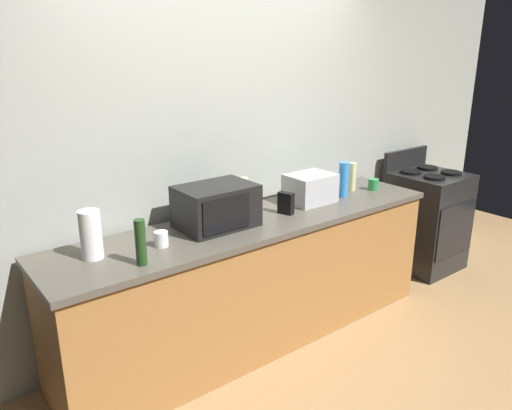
{
  "coord_description": "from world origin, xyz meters",
  "views": [
    {
      "loc": [
        -1.9,
        -2.04,
        2.0
      ],
      "look_at": [
        0.0,
        0.4,
        1.0
      ],
      "focal_mm": 34.66,
      "sensor_mm": 36.0,
      "label": 1
    }
  ],
  "objects_px": {
    "microwave": "(216,206)",
    "paper_towel_roll": "(91,235)",
    "bottle_vinegar": "(243,194)",
    "bottle_wine": "(141,242)",
    "mug_green": "(373,184)",
    "bottle_hand_soap": "(352,177)",
    "cordless_phone": "(286,203)",
    "stove_range": "(426,220)",
    "bottle_spray_cleaner": "(343,180)",
    "mug_white": "(161,239)",
    "toaster_oven": "(310,188)"
  },
  "relations": [
    {
      "from": "toaster_oven",
      "to": "paper_towel_roll",
      "type": "xyz_separation_m",
      "value": [
        -1.63,
        -0.01,
        0.03
      ]
    },
    {
      "from": "cordless_phone",
      "to": "mug_white",
      "type": "height_order",
      "value": "cordless_phone"
    },
    {
      "from": "paper_towel_roll",
      "to": "cordless_phone",
      "type": "relative_size",
      "value": 1.8
    },
    {
      "from": "stove_range",
      "to": "mug_green",
      "type": "distance_m",
      "value": 0.96
    },
    {
      "from": "microwave",
      "to": "cordless_phone",
      "type": "distance_m",
      "value": 0.52
    },
    {
      "from": "mug_white",
      "to": "stove_range",
      "type": "bearing_deg",
      "value": 0.63
    },
    {
      "from": "paper_towel_roll",
      "to": "cordless_phone",
      "type": "bearing_deg",
      "value": -3.52
    },
    {
      "from": "bottle_vinegar",
      "to": "bottle_wine",
      "type": "relative_size",
      "value": 0.92
    },
    {
      "from": "toaster_oven",
      "to": "stove_range",
      "type": "bearing_deg",
      "value": -2.38
    },
    {
      "from": "mug_green",
      "to": "mug_white",
      "type": "relative_size",
      "value": 1.0
    },
    {
      "from": "bottle_spray_cleaner",
      "to": "toaster_oven",
      "type": "bearing_deg",
      "value": 169.23
    },
    {
      "from": "cordless_phone",
      "to": "bottle_hand_soap",
      "type": "xyz_separation_m",
      "value": [
        0.79,
        0.11,
        0.04
      ]
    },
    {
      "from": "stove_range",
      "to": "bottle_wine",
      "type": "height_order",
      "value": "bottle_wine"
    },
    {
      "from": "paper_towel_roll",
      "to": "mug_green",
      "type": "relative_size",
      "value": 3.04
    },
    {
      "from": "microwave",
      "to": "bottle_wine",
      "type": "xyz_separation_m",
      "value": [
        -0.63,
        -0.24,
        -0.01
      ]
    },
    {
      "from": "toaster_oven",
      "to": "microwave",
      "type": "bearing_deg",
      "value": -179.16
    },
    {
      "from": "paper_towel_roll",
      "to": "bottle_vinegar",
      "type": "relative_size",
      "value": 1.17
    },
    {
      "from": "cordless_phone",
      "to": "bottle_spray_cleaner",
      "type": "bearing_deg",
      "value": -11.89
    },
    {
      "from": "bottle_hand_soap",
      "to": "microwave",
      "type": "bearing_deg",
      "value": -178.73
    },
    {
      "from": "microwave",
      "to": "paper_towel_roll",
      "type": "xyz_separation_m",
      "value": [
        -0.8,
        0.0,
        0.0
      ]
    },
    {
      "from": "mug_green",
      "to": "cordless_phone",
      "type": "bearing_deg",
      "value": -179.16
    },
    {
      "from": "bottle_hand_soap",
      "to": "mug_green",
      "type": "height_order",
      "value": "bottle_hand_soap"
    },
    {
      "from": "bottle_hand_soap",
      "to": "mug_green",
      "type": "bearing_deg",
      "value": -32.26
    },
    {
      "from": "stove_range",
      "to": "microwave",
      "type": "distance_m",
      "value": 2.35
    },
    {
      "from": "cordless_phone",
      "to": "mug_green",
      "type": "xyz_separation_m",
      "value": [
        0.94,
        0.01,
        -0.03
      ]
    },
    {
      "from": "bottle_spray_cleaner",
      "to": "mug_white",
      "type": "height_order",
      "value": "bottle_spray_cleaner"
    },
    {
      "from": "cordless_phone",
      "to": "bottle_hand_soap",
      "type": "distance_m",
      "value": 0.8
    },
    {
      "from": "bottle_vinegar",
      "to": "mug_green",
      "type": "relative_size",
      "value": 2.6
    },
    {
      "from": "toaster_oven",
      "to": "bottle_hand_soap",
      "type": "xyz_separation_m",
      "value": [
        0.48,
        0.02,
        0.01
      ]
    },
    {
      "from": "microwave",
      "to": "mug_green",
      "type": "distance_m",
      "value": 1.46
    },
    {
      "from": "microwave",
      "to": "bottle_spray_cleaner",
      "type": "bearing_deg",
      "value": -2.23
    },
    {
      "from": "cordless_phone",
      "to": "bottle_spray_cleaner",
      "type": "height_order",
      "value": "bottle_spray_cleaner"
    },
    {
      "from": "cordless_phone",
      "to": "mug_white",
      "type": "distance_m",
      "value": 0.95
    },
    {
      "from": "paper_towel_roll",
      "to": "bottle_spray_cleaner",
      "type": "height_order",
      "value": "paper_towel_roll"
    },
    {
      "from": "bottle_hand_soap",
      "to": "bottle_vinegar",
      "type": "height_order",
      "value": "bottle_vinegar"
    },
    {
      "from": "mug_green",
      "to": "paper_towel_roll",
      "type": "bearing_deg",
      "value": 178.29
    },
    {
      "from": "cordless_phone",
      "to": "mug_white",
      "type": "xyz_separation_m",
      "value": [
        -0.95,
        0.0,
        -0.03
      ]
    },
    {
      "from": "mug_green",
      "to": "toaster_oven",
      "type": "bearing_deg",
      "value": 172.94
    },
    {
      "from": "toaster_oven",
      "to": "mug_white",
      "type": "relative_size",
      "value": 3.83
    },
    {
      "from": "microwave",
      "to": "mug_green",
      "type": "relative_size",
      "value": 5.41
    },
    {
      "from": "microwave",
      "to": "mug_white",
      "type": "bearing_deg",
      "value": -169.78
    },
    {
      "from": "bottle_vinegar",
      "to": "cordless_phone",
      "type": "bearing_deg",
      "value": -53.54
    },
    {
      "from": "stove_range",
      "to": "bottle_spray_cleaner",
      "type": "relative_size",
      "value": 4.04
    },
    {
      "from": "microwave",
      "to": "bottle_spray_cleaner",
      "type": "xyz_separation_m",
      "value": [
        1.12,
        -0.04,
        -0.0
      ]
    },
    {
      "from": "mug_green",
      "to": "mug_white",
      "type": "xyz_separation_m",
      "value": [
        -1.89,
        -0.01,
        -0.0
      ]
    },
    {
      "from": "paper_towel_roll",
      "to": "cordless_phone",
      "type": "xyz_separation_m",
      "value": [
        1.32,
        -0.08,
        -0.06
      ]
    },
    {
      "from": "stove_range",
      "to": "cordless_phone",
      "type": "xyz_separation_m",
      "value": [
        -1.76,
        -0.03,
        0.51
      ]
    },
    {
      "from": "bottle_wine",
      "to": "stove_range",
      "type": "bearing_deg",
      "value": 3.77
    },
    {
      "from": "paper_towel_roll",
      "to": "mug_white",
      "type": "bearing_deg",
      "value": -12.18
    },
    {
      "from": "bottle_vinegar",
      "to": "bottle_wine",
      "type": "distance_m",
      "value": 1.05
    }
  ]
}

